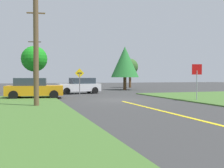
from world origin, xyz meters
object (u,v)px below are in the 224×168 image
utility_pole_far (35,63)px  direction_sign (80,78)px  stop_sign (197,75)px  utility_pole_mid (36,49)px  car_approaching_junction (79,86)px  pine_tree_center (125,62)px  parked_car_near_building (34,88)px  utility_pole_near (36,26)px  oak_tree_left (34,59)px  oak_tree_right (130,67)px

utility_pole_far → direction_sign: (3.64, -14.44, -2.24)m
stop_sign → utility_pole_mid: utility_pole_mid is taller
car_approaching_junction → pine_tree_center: pine_tree_center is taller
parked_car_near_building → pine_tree_center: pine_tree_center is taller
stop_sign → utility_pole_near: utility_pole_near is taller
utility_pole_far → oak_tree_left: utility_pole_far is taller
direction_sign → oak_tree_left: size_ratio=0.46×
parked_car_near_building → direction_sign: size_ratio=1.79×
parked_car_near_building → car_approaching_junction: same height
utility_pole_mid → utility_pole_far: 11.83m
oak_tree_left → pine_tree_center: pine_tree_center is taller
utility_pole_near → pine_tree_center: 20.87m
stop_sign → car_approaching_junction: 12.54m
car_approaching_junction → direction_sign: size_ratio=1.81×
parked_car_near_building → utility_pole_far: size_ratio=0.61×
parked_car_near_building → oak_tree_right: size_ratio=0.95×
stop_sign → direction_sign: stop_sign is taller
stop_sign → utility_pole_mid: (-10.42, 11.64, 2.68)m
oak_tree_left → oak_tree_right: size_ratio=1.16×
oak_tree_left → oak_tree_right: bearing=21.6°
stop_sign → parked_car_near_building: bearing=-18.1°
utility_pole_far → utility_pole_mid: bearing=-91.1°
stop_sign → utility_pole_far: size_ratio=0.35×
utility_pole_far → parked_car_near_building: bearing=-92.1°
utility_pole_near → utility_pole_mid: 11.81m
car_approaching_junction → utility_pole_far: bearing=-80.5°
utility_pole_mid → oak_tree_left: 6.35m
utility_pole_near → oak_tree_right: 28.97m
utility_pole_near → oak_tree_left: utility_pole_near is taller
pine_tree_center → utility_pole_near: bearing=-125.4°
utility_pole_near → utility_pole_mid: bearing=87.8°
car_approaching_junction → pine_tree_center: bearing=-149.1°
stop_sign → parked_car_near_building: 12.42m
stop_sign → direction_sign: (-6.55, 9.00, -0.25)m
parked_car_near_building → oak_tree_left: (0.40, 11.96, 3.15)m
utility_pole_mid → pine_tree_center: (11.62, 5.21, -0.76)m
car_approaching_junction → utility_pole_far: 13.55m
utility_pole_mid → utility_pole_near: bearing=-92.2°
parked_car_near_building → utility_pole_far: bearing=94.7°
oak_tree_left → utility_pole_mid: bearing=-90.0°
utility_pole_far → oak_tree_right: size_ratio=1.55×
utility_pole_far → oak_tree_left: 5.49m
oak_tree_left → utility_pole_far: bearing=87.6°
utility_pole_mid → direction_sign: bearing=-34.3°
utility_pole_near → utility_pole_mid: (0.45, 11.81, -0.06)m
car_approaching_junction → utility_pole_far: (-3.99, 12.60, 3.01)m
utility_pole_near → oak_tree_right: size_ratio=1.85×
oak_tree_left → direction_sign: bearing=-66.7°
car_approaching_junction → utility_pole_far: size_ratio=0.62×
parked_car_near_building → pine_tree_center: bearing=48.8°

